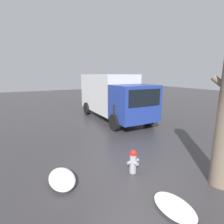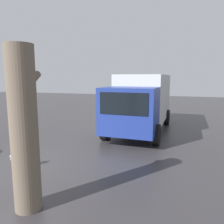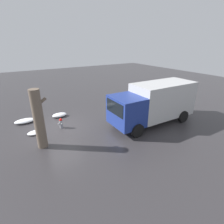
% 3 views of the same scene
% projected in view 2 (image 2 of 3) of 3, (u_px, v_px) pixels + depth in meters
% --- Properties ---
extents(ground_plane, '(60.00, 60.00, 0.00)m').
position_uv_depth(ground_plane, '(17.00, 168.00, 6.88)').
color(ground_plane, '#333033').
extents(fire_hydrant, '(0.33, 0.42, 0.74)m').
position_uv_depth(fire_hydrant, '(16.00, 157.00, 6.81)').
color(fire_hydrant, gray).
rests_on(fire_hydrant, ground_plane).
extents(tree_trunk, '(0.87, 0.57, 3.48)m').
position_uv_depth(tree_trunk, '(24.00, 130.00, 4.51)').
color(tree_trunk, '#6B5B4C').
rests_on(tree_trunk, ground_plane).
extents(delivery_truck, '(6.69, 2.66, 2.98)m').
position_uv_depth(delivery_truck, '(142.00, 100.00, 11.66)').
color(delivery_truck, navy).
rests_on(delivery_truck, ground_plane).
extents(pedestrian, '(0.35, 0.35, 1.61)m').
position_uv_depth(pedestrian, '(108.00, 121.00, 9.90)').
color(pedestrian, '#23232D').
rests_on(pedestrian, ground_plane).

